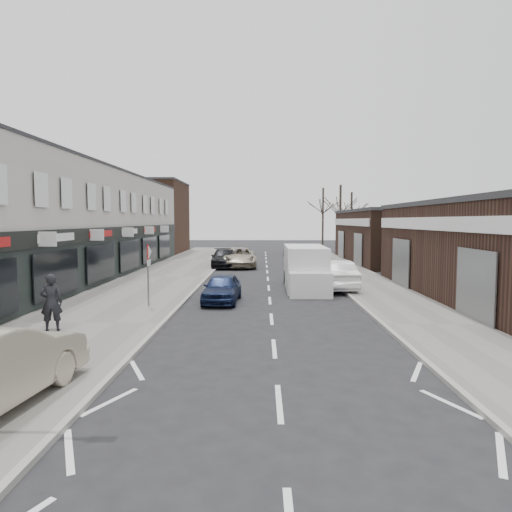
{
  "coord_description": "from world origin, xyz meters",
  "views": [
    {
      "loc": [
        -0.34,
        -7.12,
        3.75
      ],
      "look_at": [
        -0.56,
        7.57,
        2.6
      ],
      "focal_mm": 32.0,
      "sensor_mm": 36.0,
      "label": 1
    }
  ],
  "objects_px": {
    "white_van": "(305,269)",
    "parked_car_right_c": "(292,249)",
    "parked_car_left_c": "(239,257)",
    "parked_car_right_b": "(311,258)",
    "pedestrian": "(51,302)",
    "warning_sign": "(149,257)",
    "parked_car_left_a": "(222,288)",
    "parked_car_right_a": "(333,275)",
    "parked_car_left_b": "(224,258)"
  },
  "relations": [
    {
      "from": "white_van",
      "to": "parked_car_right_c",
      "type": "relative_size",
      "value": 1.39
    },
    {
      "from": "parked_car_left_c",
      "to": "parked_car_right_b",
      "type": "relative_size",
      "value": 1.21
    },
    {
      "from": "white_van",
      "to": "parked_car_right_c",
      "type": "xyz_separation_m",
      "value": [
        0.86,
        25.13,
        -0.48
      ]
    },
    {
      "from": "pedestrian",
      "to": "warning_sign",
      "type": "bearing_deg",
      "value": -130.42
    },
    {
      "from": "parked_car_left_a",
      "to": "parked_car_right_a",
      "type": "relative_size",
      "value": 0.79
    },
    {
      "from": "white_van",
      "to": "parked_car_right_a",
      "type": "height_order",
      "value": "white_van"
    },
    {
      "from": "warning_sign",
      "to": "parked_car_left_a",
      "type": "relative_size",
      "value": 0.7
    },
    {
      "from": "white_van",
      "to": "parked_car_right_b",
      "type": "xyz_separation_m",
      "value": [
        1.5,
        11.32,
        -0.32
      ]
    },
    {
      "from": "parked_car_left_b",
      "to": "parked_car_right_b",
      "type": "relative_size",
      "value": 1.09
    },
    {
      "from": "warning_sign",
      "to": "parked_car_right_a",
      "type": "distance_m",
      "value": 10.37
    },
    {
      "from": "warning_sign",
      "to": "parked_car_right_a",
      "type": "bearing_deg",
      "value": 32.56
    },
    {
      "from": "white_van",
      "to": "pedestrian",
      "type": "distance_m",
      "value": 13.71
    },
    {
      "from": "parked_car_right_c",
      "to": "warning_sign",
      "type": "bearing_deg",
      "value": 78.77
    },
    {
      "from": "parked_car_left_b",
      "to": "parked_car_left_c",
      "type": "relative_size",
      "value": 0.9
    },
    {
      "from": "parked_car_right_a",
      "to": "parked_car_left_a",
      "type": "bearing_deg",
      "value": 29.83
    },
    {
      "from": "parked_car_right_a",
      "to": "parked_car_right_c",
      "type": "xyz_separation_m",
      "value": [
        -0.64,
        25.24,
        -0.17
      ]
    },
    {
      "from": "warning_sign",
      "to": "parked_car_left_a",
      "type": "bearing_deg",
      "value": 28.3
    },
    {
      "from": "white_van",
      "to": "pedestrian",
      "type": "relative_size",
      "value": 3.19
    },
    {
      "from": "white_van",
      "to": "parked_car_right_a",
      "type": "bearing_deg",
      "value": -3.84
    },
    {
      "from": "parked_car_left_c",
      "to": "parked_car_right_c",
      "type": "distance_m",
      "value": 14.39
    },
    {
      "from": "parked_car_left_b",
      "to": "parked_car_right_b",
      "type": "bearing_deg",
      "value": -5.61
    },
    {
      "from": "parked_car_left_b",
      "to": "parked_car_right_c",
      "type": "distance_m",
      "value": 15.05
    },
    {
      "from": "pedestrian",
      "to": "parked_car_right_a",
      "type": "xyz_separation_m",
      "value": [
        10.77,
        9.98,
        -0.27
      ]
    },
    {
      "from": "parked_car_right_c",
      "to": "pedestrian",
      "type": "bearing_deg",
      "value": 77.33
    },
    {
      "from": "pedestrian",
      "to": "parked_car_left_a",
      "type": "distance_m",
      "value": 7.9
    },
    {
      "from": "parked_car_left_c",
      "to": "warning_sign",
      "type": "bearing_deg",
      "value": -102.94
    },
    {
      "from": "parked_car_left_c",
      "to": "parked_car_right_b",
      "type": "height_order",
      "value": "parked_car_right_b"
    },
    {
      "from": "white_van",
      "to": "parked_car_left_a",
      "type": "xyz_separation_m",
      "value": [
        -4.2,
        -4.05,
        -0.46
      ]
    },
    {
      "from": "white_van",
      "to": "parked_car_right_a",
      "type": "relative_size",
      "value": 1.25
    },
    {
      "from": "parked_car_right_b",
      "to": "parked_car_left_c",
      "type": "bearing_deg",
      "value": -4.57
    },
    {
      "from": "parked_car_left_c",
      "to": "parked_car_right_b",
      "type": "bearing_deg",
      "value": -6.55
    },
    {
      "from": "white_van",
      "to": "parked_car_left_c",
      "type": "bearing_deg",
      "value": 110.4
    },
    {
      "from": "pedestrian",
      "to": "parked_car_right_a",
      "type": "height_order",
      "value": "pedestrian"
    },
    {
      "from": "parked_car_left_c",
      "to": "parked_car_left_b",
      "type": "bearing_deg",
      "value": -173.15
    },
    {
      "from": "parked_car_left_a",
      "to": "parked_car_left_b",
      "type": "distance_m",
      "value": 15.54
    },
    {
      "from": "white_van",
      "to": "parked_car_left_c",
      "type": "xyz_separation_m",
      "value": [
        -4.2,
        11.65,
        -0.33
      ]
    },
    {
      "from": "parked_car_left_a",
      "to": "parked_car_right_b",
      "type": "xyz_separation_m",
      "value": [
        5.7,
        15.37,
        0.14
      ]
    },
    {
      "from": "parked_car_right_a",
      "to": "parked_car_right_c",
      "type": "bearing_deg",
      "value": -93.34
    },
    {
      "from": "warning_sign",
      "to": "parked_car_left_a",
      "type": "height_order",
      "value": "warning_sign"
    },
    {
      "from": "warning_sign",
      "to": "parked_car_right_b",
      "type": "bearing_deg",
      "value": 62.96
    },
    {
      "from": "parked_car_left_a",
      "to": "warning_sign",
      "type": "bearing_deg",
      "value": -148.74
    },
    {
      "from": "pedestrian",
      "to": "parked_car_left_c",
      "type": "bearing_deg",
      "value": -118.17
    },
    {
      "from": "pedestrian",
      "to": "parked_car_left_c",
      "type": "height_order",
      "value": "pedestrian"
    },
    {
      "from": "parked_car_right_c",
      "to": "parked_car_right_b",
      "type": "bearing_deg",
      "value": 96.03
    },
    {
      "from": "parked_car_right_a",
      "to": "warning_sign",
      "type": "bearing_deg",
      "value": 27.76
    },
    {
      "from": "warning_sign",
      "to": "parked_car_right_b",
      "type": "distance_m",
      "value": 19.1
    },
    {
      "from": "parked_car_left_a",
      "to": "parked_car_right_b",
      "type": "height_order",
      "value": "parked_car_right_b"
    },
    {
      "from": "parked_car_right_c",
      "to": "parked_car_left_a",
      "type": "bearing_deg",
      "value": 83.53
    },
    {
      "from": "pedestrian",
      "to": "parked_car_right_c",
      "type": "bearing_deg",
      "value": -121.09
    },
    {
      "from": "pedestrian",
      "to": "parked_car_left_b",
      "type": "distance_m",
      "value": 21.88
    }
  ]
}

